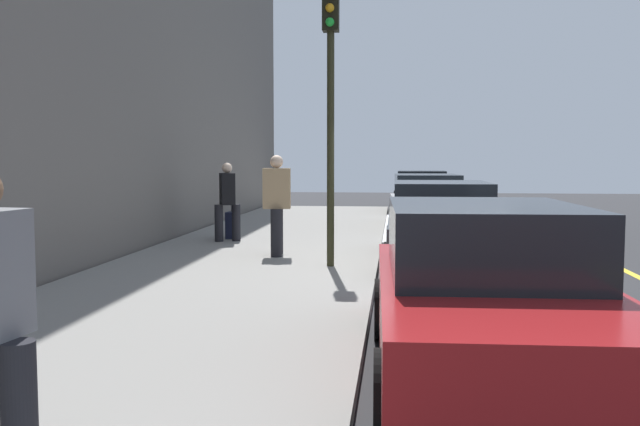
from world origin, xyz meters
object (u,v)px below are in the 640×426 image
at_px(pedestrian_tan_coat, 277,202).
at_px(rolling_suitcase, 232,225).
at_px(parked_car_charcoal, 441,226).
at_px(parked_car_red, 485,293).
at_px(parked_car_silver, 427,204).
at_px(traffic_light_pole, 331,80).
at_px(parked_car_black, 422,193).
at_px(pedestrian_black_coat, 227,200).

bearing_deg(pedestrian_tan_coat, rolling_suitcase, -150.19).
relative_size(parked_car_charcoal, pedestrian_tan_coat, 2.34).
bearing_deg(parked_car_red, parked_car_silver, 179.86).
bearing_deg(pedestrian_tan_coat, parked_car_silver, 152.22).
xyz_separation_m(pedestrian_tan_coat, rolling_suitcase, (-2.55, -1.46, -0.68)).
xyz_separation_m(parked_car_silver, parked_car_red, (11.99, -0.03, -0.00)).
bearing_deg(parked_car_silver, traffic_light_pole, -15.37).
bearing_deg(pedestrian_tan_coat, traffic_light_pole, 43.15).
height_order(parked_car_black, pedestrian_black_coat, pedestrian_black_coat).
bearing_deg(parked_car_silver, parked_car_black, 179.27).
relative_size(parked_car_silver, pedestrian_black_coat, 2.76).
height_order(parked_car_silver, pedestrian_black_coat, pedestrian_black_coat).
distance_m(parked_car_silver, pedestrian_black_coat, 5.67).
height_order(parked_car_red, traffic_light_pole, traffic_light_pole).
height_order(parked_car_black, parked_car_red, same).
relative_size(pedestrian_tan_coat, rolling_suitcase, 1.93).
xyz_separation_m(parked_car_black, parked_car_red, (17.88, -0.10, 0.00)).
relative_size(parked_car_silver, parked_car_red, 1.05).
relative_size(parked_car_silver, pedestrian_tan_coat, 2.54).
bearing_deg(traffic_light_pole, parked_car_black, 171.30).
height_order(pedestrian_tan_coat, rolling_suitcase, pedestrian_tan_coat).
xyz_separation_m(parked_car_charcoal, pedestrian_black_coat, (-2.43, -4.36, 0.29)).
relative_size(pedestrian_black_coat, traffic_light_pole, 0.37).
bearing_deg(pedestrian_black_coat, parked_car_charcoal, 60.85).
relative_size(parked_car_charcoal, rolling_suitcase, 4.51).
distance_m(parked_car_silver, traffic_light_pole, 7.43).
xyz_separation_m(parked_car_silver, rolling_suitcase, (3.06, -4.42, -0.31)).
distance_m(pedestrian_tan_coat, traffic_light_pole, 2.60).
distance_m(parked_car_black, traffic_light_pole, 13.04).
bearing_deg(parked_car_charcoal, pedestrian_black_coat, -119.15).
height_order(traffic_light_pole, rolling_suitcase, traffic_light_pole).
relative_size(parked_car_red, pedestrian_black_coat, 2.62).
distance_m(parked_car_silver, parked_car_charcoal, 6.02).
bearing_deg(parked_car_black, rolling_suitcase, -26.67).
distance_m(parked_car_charcoal, pedestrian_black_coat, 5.00).
relative_size(parked_car_charcoal, pedestrian_black_coat, 2.55).
relative_size(parked_car_black, parked_car_red, 0.98).
distance_m(parked_car_black, parked_car_charcoal, 11.91).
bearing_deg(parked_car_red, pedestrian_black_coat, -152.63).
bearing_deg(parked_car_silver, parked_car_charcoal, -0.21).
bearing_deg(parked_car_charcoal, parked_car_red, -0.08).
xyz_separation_m(parked_car_silver, pedestrian_black_coat, (3.59, -4.38, 0.29)).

